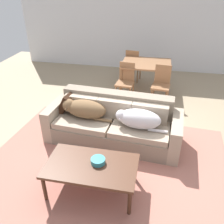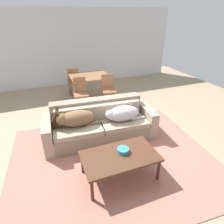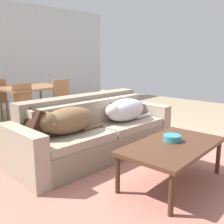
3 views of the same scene
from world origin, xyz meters
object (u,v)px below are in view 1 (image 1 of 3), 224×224
dog_on_left_cushion (84,109)px  coffee_table (91,167)px  couch (114,124)px  dining_chair_far_left (133,64)px  dining_table (146,66)px  dining_chair_near_left (126,80)px  bowl_on_coffee_table (98,161)px  throw_pillow_by_left_arm (67,102)px  dining_chair_near_right (161,83)px  dog_on_right_cushion (138,119)px

dog_on_left_cushion → coffee_table: 1.30m
couch → coffee_table: couch is taller
couch → dining_chair_far_left: dining_chair_far_left is taller
dining_table → dining_chair_near_left: 0.71m
dog_on_left_cushion → bowl_on_coffee_table: (0.55, -1.14, -0.11)m
throw_pillow_by_left_arm → dining_chair_near_left: dining_chair_near_left is taller
couch → coffee_table: bearing=-88.5°
couch → dining_chair_near_right: (0.80, 1.61, 0.18)m
couch → dining_table: bearing=84.0°
bowl_on_coffee_table → dining_chair_far_left: bearing=90.5°
couch → dining_table: (0.40, 2.20, 0.37)m
coffee_table → dining_chair_near_left: bearing=89.5°
couch → dining_chair_near_right: size_ratio=2.68×
throw_pillow_by_left_arm → coffee_table: throw_pillow_by_left_arm is taller
bowl_on_coffee_table → dining_table: (0.37, 3.40, 0.20)m
dog_on_left_cushion → bowl_on_coffee_table: size_ratio=4.67×
dining_chair_far_left → dog_on_left_cushion: bearing=87.4°
coffee_table → dining_chair_near_right: 2.99m
dog_on_right_cushion → coffee_table: size_ratio=0.71×
dining_chair_far_left → dog_on_right_cushion: bearing=106.2°
couch → bowl_on_coffee_table: bearing=-84.8°
bowl_on_coffee_table → dining_chair_near_left: (-0.06, 2.87, 0.00)m
coffee_table → dining_table: (0.45, 3.46, 0.28)m
dog_on_right_cushion → coffee_table: 1.19m
dog_on_right_cushion → bowl_on_coffee_table: size_ratio=4.43×
dog_on_left_cushion → dog_on_right_cushion: dog_on_left_cushion is taller
throw_pillow_by_left_arm → dining_chair_near_right: dining_chair_near_right is taller
dog_on_right_cushion → coffee_table: dog_on_right_cushion is taller
dog_on_left_cushion → dining_table: dining_table is taller
couch → dining_chair_near_left: size_ratio=2.71×
dining_chair_near_left → dining_chair_far_left: (0.02, 1.15, 0.01)m
dining_chair_near_right → dog_on_left_cushion: bearing=-121.7°
dog_on_left_cushion → dining_chair_near_right: 2.13m
bowl_on_coffee_table → coffee_table: bearing=-144.4°
dining_chair_near_right → dining_chair_far_left: size_ratio=1.00×
throw_pillow_by_left_arm → dining_chair_far_left: bearing=71.9°
bowl_on_coffee_table → dining_chair_near_left: dining_chair_near_left is taller
couch → dining_table: size_ratio=2.03×
coffee_table → dog_on_right_cushion: bearing=64.4°
dining_chair_far_left → dining_chair_near_left: bearing=96.4°
dog_on_left_cushion → dog_on_right_cushion: size_ratio=1.05×
couch → dining_chair_near_left: bearing=95.4°
throw_pillow_by_left_arm → dining_chair_near_left: size_ratio=0.41×
coffee_table → bowl_on_coffee_table: size_ratio=6.27×
couch → dog_on_right_cushion: 0.56m
dog_on_left_cushion → coffee_table: bearing=-64.5°
throw_pillow_by_left_arm → dining_chair_near_left: 1.78m
bowl_on_coffee_table → dining_table: size_ratio=0.16×
couch → coffee_table: 1.26m
dog_on_right_cushion → throw_pillow_by_left_arm: size_ratio=2.39×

